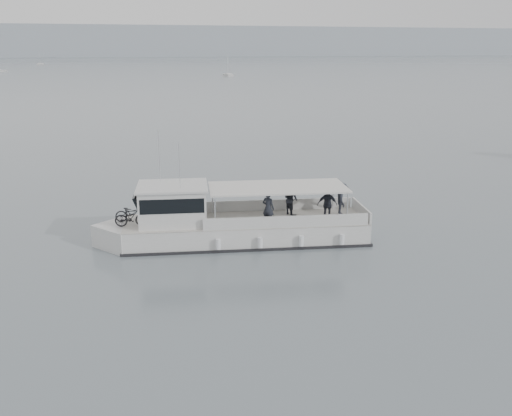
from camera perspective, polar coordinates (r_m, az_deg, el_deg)
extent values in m
plane|color=slate|center=(25.62, -8.47, -4.92)|extent=(1400.00, 1400.00, 0.00)
cube|color=#939EA8|center=(583.83, -16.52, 15.69)|extent=(1400.00, 90.00, 28.00)
cube|color=silver|center=(27.35, -1.01, -2.44)|extent=(11.73, 4.86, 1.23)
cube|color=silver|center=(27.40, -12.96, -2.82)|extent=(3.05, 3.05, 1.23)
cube|color=beige|center=(27.16, -1.01, -1.21)|extent=(11.73, 4.86, 0.06)
cube|color=black|center=(27.47, -1.00, -3.20)|extent=(11.94, 5.00, 0.17)
cube|color=silver|center=(28.68, 2.09, 0.30)|extent=(7.51, 1.34, 0.57)
cube|color=silver|center=(25.91, 3.07, -1.41)|extent=(7.51, 1.34, 0.57)
cube|color=silver|center=(28.18, 10.49, -0.24)|extent=(0.59, 3.01, 0.57)
cube|color=silver|center=(26.81, -8.31, 0.30)|extent=(3.42, 3.03, 1.71)
cube|color=black|center=(26.86, -11.46, 0.49)|extent=(0.91, 2.43, 1.10)
cube|color=black|center=(26.74, -8.33, 0.89)|extent=(3.24, 3.03, 0.66)
cube|color=silver|center=(26.59, -8.38, 2.17)|extent=(3.63, 3.24, 0.09)
cube|color=silver|center=(26.93, 2.19, 2.09)|extent=(6.83, 3.87, 0.08)
cylinder|color=silver|center=(25.56, -4.11, -0.51)|extent=(0.07, 0.07, 1.57)
cylinder|color=silver|center=(28.12, -4.38, 1.00)|extent=(0.07, 0.07, 1.57)
cylinder|color=silver|center=(26.52, 9.12, -0.07)|extent=(0.07, 0.07, 1.57)
cylinder|color=silver|center=(28.99, 7.71, 1.36)|extent=(0.07, 0.07, 1.57)
cylinder|color=silver|center=(27.19, -9.65, 5.08)|extent=(0.03, 0.03, 2.47)
cylinder|color=silver|center=(25.70, -7.66, 4.11)|extent=(0.03, 0.03, 2.09)
cylinder|color=silver|center=(25.65, -3.80, -3.62)|extent=(0.26, 0.26, 0.47)
cylinder|color=silver|center=(25.81, 0.42, -3.46)|extent=(0.26, 0.26, 0.47)
cylinder|color=silver|center=(26.10, 4.56, -3.29)|extent=(0.26, 0.26, 0.47)
cylinder|color=silver|center=(26.53, 8.59, -3.10)|extent=(0.26, 0.26, 0.47)
imported|color=black|center=(27.41, -12.22, -0.48)|extent=(1.70, 0.83, 0.86)
imported|color=black|center=(26.68, -12.37, -0.89)|extent=(1.55, 0.66, 0.90)
imported|color=#242730|center=(26.23, 1.23, -0.01)|extent=(0.68, 0.68, 1.59)
imported|color=#242730|center=(27.88, 3.50, 0.92)|extent=(0.82, 0.93, 1.59)
imported|color=#242730|center=(27.03, 7.14, 0.34)|extent=(1.01, 0.63, 1.59)
imported|color=#242730|center=(28.15, 8.56, 0.92)|extent=(0.87, 1.16, 1.59)
cube|color=silver|center=(327.43, -20.76, 13.31)|extent=(3.20, 5.72, 0.75)
cube|color=silver|center=(327.42, -20.77, 13.37)|extent=(2.00, 2.26, 0.45)
cylinder|color=silver|center=(327.36, -20.82, 13.89)|extent=(0.08, 0.08, 5.99)
cube|color=silver|center=(187.50, -2.81, 13.14)|extent=(2.27, 5.77, 0.75)
cube|color=silver|center=(187.49, -2.81, 13.24)|extent=(1.74, 2.10, 0.45)
cylinder|color=silver|center=(187.38, -2.83, 14.18)|extent=(0.08, 0.08, 6.20)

